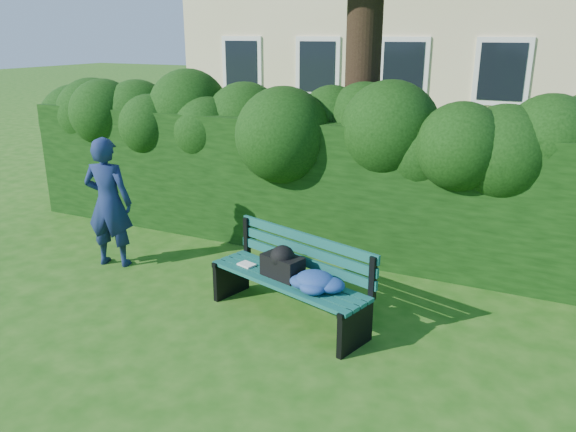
% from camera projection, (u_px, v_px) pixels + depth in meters
% --- Properties ---
extents(ground, '(80.00, 80.00, 0.00)m').
position_uv_depth(ground, '(264.00, 316.00, 6.03)').
color(ground, '#1D5610').
rests_on(ground, ground).
extents(hedge, '(10.00, 1.00, 1.80)m').
position_uv_depth(hedge, '(339.00, 187.00, 7.63)').
color(hedge, black).
rests_on(hedge, ground).
extents(park_bench, '(1.92, 1.06, 0.89)m').
position_uv_depth(park_bench, '(296.00, 277.00, 5.78)').
color(park_bench, '#0F4F49').
rests_on(park_bench, ground).
extents(man_reading, '(0.70, 0.55, 1.68)m').
position_uv_depth(man_reading, '(109.00, 203.00, 7.12)').
color(man_reading, navy).
rests_on(man_reading, ground).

